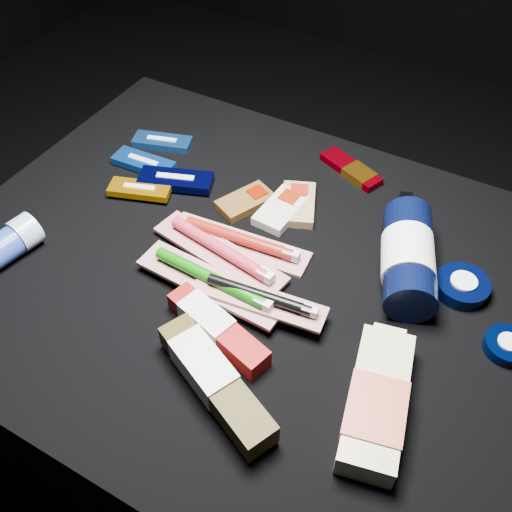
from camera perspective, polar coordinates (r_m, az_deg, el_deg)
The scene contains 21 objects.
ground at distance 1.24m, azimuth -0.85°, elevation -13.25°, with size 3.00×3.00×0.00m, color black.
cloth_table at distance 1.07m, azimuth -0.97°, elevation -8.02°, with size 0.98×0.78×0.40m, color black.
luna_bar_0 at distance 1.16m, azimuth -9.35°, elevation 11.22°, with size 0.12×0.08×0.02m.
luna_bar_1 at distance 1.11m, azimuth -11.18°, elevation 9.13°, with size 0.12×0.05×0.02m.
luna_bar_2 at distance 1.06m, azimuth -8.04°, elevation 7.53°, with size 0.14×0.09×0.02m.
luna_bar_3 at distance 1.05m, azimuth -11.54°, elevation 6.54°, with size 0.12×0.07×0.01m.
clif_bar_0 at distance 1.01m, azimuth -0.88°, elevation 5.57°, with size 0.09×0.11×0.02m.
clif_bar_1 at distance 1.00m, azimuth 2.67°, elevation 4.81°, with size 0.06×0.11×0.02m.
clif_bar_2 at distance 1.01m, azimuth 4.24°, elevation 5.36°, with size 0.09×0.12×0.02m.
power_bar at distance 1.09m, azimuth 9.73°, elevation 8.39°, with size 0.13×0.09×0.02m.
lotion_bottle at distance 0.91m, azimuth 15.00°, elevation -0.06°, with size 0.14×0.25×0.08m.
cream_tin_upper at distance 0.93m, azimuth 19.90°, elevation -2.84°, with size 0.08×0.08×0.03m.
cream_tin_lower at distance 0.88m, azimuth 23.83°, elevation -8.21°, with size 0.07×0.07×0.02m.
bodywash_bottle at distance 0.77m, azimuth 11.93°, elevation -14.22°, with size 0.11×0.22×0.04m.
deodorant_stick at distance 0.99m, azimuth -24.14°, elevation 0.66°, with size 0.08×0.14×0.06m.
toothbrush_pack_0 at distance 0.94m, azimuth -1.53°, elevation 1.43°, with size 0.24×0.08×0.03m.
toothbrush_pack_1 at distance 0.91m, azimuth -3.53°, elevation 0.42°, with size 0.25×0.10×0.03m.
toothbrush_pack_2 at distance 0.86m, azimuth -4.41°, elevation -2.57°, with size 0.25×0.07×0.03m.
toothbrush_pack_3 at distance 0.83m, azimuth 0.49°, elevation -4.21°, with size 0.21×0.07×0.02m.
toothpaste_carton_red at distance 0.82m, azimuth -4.24°, elevation -6.97°, with size 0.18×0.09×0.03m.
toothpaste_carton_green at distance 0.77m, azimuth -4.49°, elevation -11.96°, with size 0.21×0.13×0.04m.
Camera 1 is at (0.31, -0.52, 1.08)m, focal length 40.00 mm.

